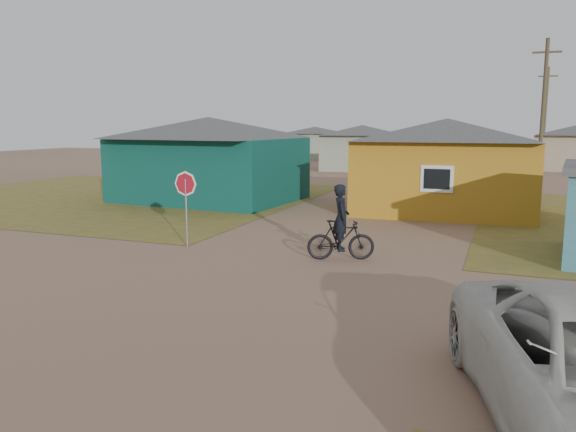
% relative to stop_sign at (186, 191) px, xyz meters
% --- Properties ---
extents(ground, '(120.00, 120.00, 0.00)m').
position_rel_stop_sign_xyz_m(ground, '(3.98, -3.92, -1.70)').
color(ground, '#8B6650').
extents(grass_nw, '(20.00, 18.00, 0.00)m').
position_rel_stop_sign_xyz_m(grass_nw, '(-10.02, 9.08, -1.69)').
color(grass_nw, olive).
rests_on(grass_nw, ground).
extents(house_teal, '(8.93, 7.08, 4.00)m').
position_rel_stop_sign_xyz_m(house_teal, '(-4.52, 9.58, 0.36)').
color(house_teal, '#0A3B34').
rests_on(house_teal, ground).
extents(house_yellow, '(7.72, 6.76, 3.90)m').
position_rel_stop_sign_xyz_m(house_yellow, '(6.48, 10.08, 0.31)').
color(house_yellow, '#B17A1B').
rests_on(house_yellow, ground).
extents(house_pale_west, '(7.04, 6.15, 3.60)m').
position_rel_stop_sign_xyz_m(house_pale_west, '(-2.02, 30.08, 0.16)').
color(house_pale_west, gray).
rests_on(house_pale_west, ground).
extents(house_beige_east, '(6.95, 6.05, 3.60)m').
position_rel_stop_sign_xyz_m(house_beige_east, '(13.98, 36.08, 0.16)').
color(house_beige_east, tan).
rests_on(house_beige_east, ground).
extents(house_pale_north, '(6.28, 5.81, 3.40)m').
position_rel_stop_sign_xyz_m(house_pale_north, '(-10.02, 42.08, 0.06)').
color(house_pale_north, gray).
rests_on(house_pale_north, ground).
extents(utility_pole_near, '(1.40, 0.20, 8.00)m').
position_rel_stop_sign_xyz_m(utility_pole_near, '(10.48, 18.08, 2.44)').
color(utility_pole_near, '#4B3F2D').
rests_on(utility_pole_near, ground).
extents(utility_pole_far, '(1.40, 0.20, 8.00)m').
position_rel_stop_sign_xyz_m(utility_pole_far, '(11.48, 34.08, 2.44)').
color(utility_pole_far, '#4B3F2D').
rests_on(utility_pole_far, ground).
extents(stop_sign, '(0.70, 0.34, 2.29)m').
position_rel_stop_sign_xyz_m(stop_sign, '(0.00, 0.00, 0.00)').
color(stop_sign, gray).
rests_on(stop_sign, ground).
extents(cyclist, '(1.89, 1.15, 2.07)m').
position_rel_stop_sign_xyz_m(cyclist, '(4.76, 0.12, -0.94)').
color(cyclist, black).
rests_on(cyclist, ground).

